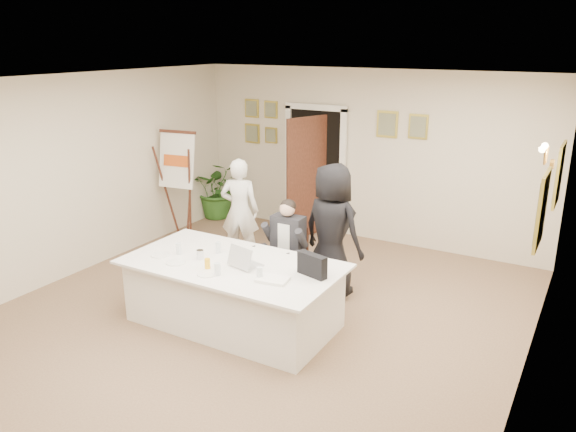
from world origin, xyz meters
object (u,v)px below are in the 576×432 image
(flip_chart, at_px, (182,191))
(standing_man, at_px, (240,210))
(standing_woman, at_px, (332,231))
(laptop_bag, at_px, (312,265))
(laptop, at_px, (246,254))
(oj_glass, at_px, (207,264))
(conference_table, at_px, (233,293))
(paper_stack, at_px, (273,280))
(potted_palm, at_px, (219,189))
(steel_jug, at_px, (200,255))
(seated_man, at_px, (286,249))

(flip_chart, xyz_separation_m, standing_man, (1.38, -0.32, -0.05))
(standing_woman, distance_m, laptop_bag, 1.23)
(laptop, xyz_separation_m, oj_glass, (-0.30, -0.32, -0.07))
(conference_table, relative_size, standing_woman, 1.43)
(standing_woman, bearing_deg, paper_stack, 102.33)
(standing_woman, height_order, potted_palm, standing_woman)
(standing_man, xyz_separation_m, steel_jug, (0.68, -1.80, 0.04))
(standing_woman, bearing_deg, flip_chart, -2.03)
(laptop_bag, relative_size, oj_glass, 2.76)
(conference_table, distance_m, standing_woman, 1.53)
(oj_glass, bearing_deg, conference_table, 68.25)
(potted_palm, distance_m, laptop_bag, 4.84)
(standing_woman, bearing_deg, laptop, 81.64)
(seated_man, distance_m, steel_jug, 1.20)
(conference_table, relative_size, potted_palm, 2.31)
(conference_table, bearing_deg, oj_glass, -111.75)
(laptop, bearing_deg, potted_palm, 143.41)
(seated_man, relative_size, potted_palm, 1.22)
(potted_palm, height_order, laptop_bag, potted_palm)
(conference_table, xyz_separation_m, seated_man, (0.17, 0.95, 0.27))
(seated_man, bearing_deg, standing_man, 139.05)
(standing_man, relative_size, potted_palm, 1.45)
(oj_glass, bearing_deg, potted_palm, 125.19)
(potted_palm, bearing_deg, conference_table, -51.09)
(flip_chart, bearing_deg, laptop, -37.33)
(standing_man, height_order, laptop, standing_man)
(seated_man, distance_m, standing_man, 1.45)
(oj_glass, height_order, steel_jug, oj_glass)
(flip_chart, xyz_separation_m, oj_glass, (2.33, -2.33, 0.01))
(conference_table, relative_size, laptop, 6.97)
(conference_table, height_order, laptop_bag, laptop_bag)
(seated_man, xyz_separation_m, standing_man, (-1.24, 0.75, 0.13))
(seated_man, bearing_deg, flip_chart, 147.95)
(seated_man, xyz_separation_m, oj_glass, (-0.29, -1.26, 0.18))
(conference_table, height_order, laptop, laptop)
(standing_woman, bearing_deg, steel_jug, 64.82)
(standing_woman, xyz_separation_m, paper_stack, (0.03, -1.52, -0.09))
(potted_palm, bearing_deg, laptop, -49.11)
(flip_chart, distance_m, laptop_bag, 3.92)
(laptop_bag, xyz_separation_m, paper_stack, (-0.30, -0.33, -0.11))
(standing_man, bearing_deg, potted_palm, -65.71)
(standing_woman, xyz_separation_m, potted_palm, (-3.30, 1.99, -0.34))
(paper_stack, bearing_deg, steel_jug, 173.96)
(conference_table, bearing_deg, standing_man, 122.21)
(standing_woman, distance_m, oj_glass, 1.78)
(standing_woman, distance_m, potted_palm, 3.87)
(steel_jug, bearing_deg, flip_chart, 134.22)
(seated_man, relative_size, laptop, 3.67)
(conference_table, bearing_deg, potted_palm, 128.91)
(flip_chart, relative_size, laptop, 4.99)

